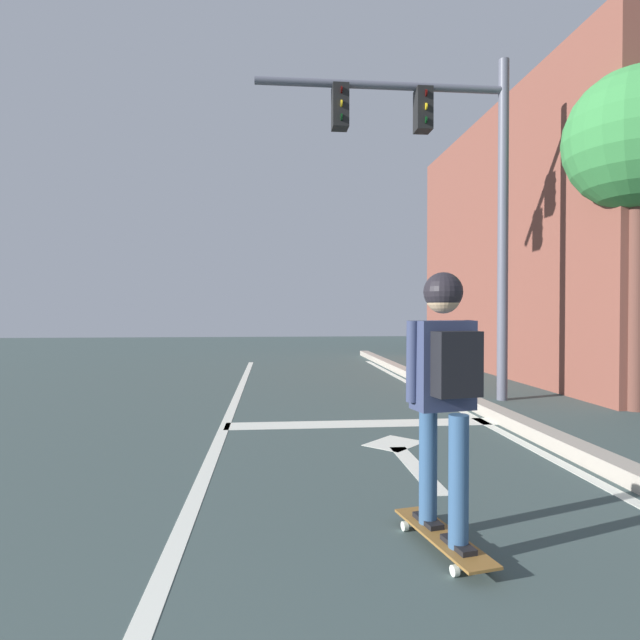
{
  "coord_description": "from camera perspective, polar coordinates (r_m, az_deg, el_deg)",
  "views": [
    {
      "loc": [
        0.52,
        1.87,
        1.38
      ],
      "look_at": [
        1.05,
        7.64,
        1.28
      ],
      "focal_mm": 29.32,
      "sensor_mm": 36.0,
      "label": 1
    }
  ],
  "objects": [
    {
      "name": "roadside_tree",
      "position": [
        8.75,
        31.31,
        16.11
      ],
      "size": [
        1.93,
        1.93,
        4.72
      ],
      "color": "brown",
      "rests_on": "ground"
    },
    {
      "name": "stop_bar",
      "position": [
        6.54,
        4.62,
        -11.2
      ],
      "size": [
        3.33,
        0.4,
        0.01
      ],
      "primitive_type": "cube",
      "color": "silver",
      "rests_on": "ground"
    },
    {
      "name": "skateboard",
      "position": [
        3.35,
        13.19,
        -22.05
      ],
      "size": [
        0.37,
        0.89,
        0.09
      ],
      "color": "brown",
      "rests_on": "ground"
    },
    {
      "name": "lane_line_center",
      "position": [
        4.39,
        -12.99,
        -17.34
      ],
      "size": [
        0.12,
        20.0,
        0.01
      ],
      "primitive_type": "cube",
      "color": "silver",
      "rests_on": "ground"
    },
    {
      "name": "curb_strip",
      "position": [
        5.19,
        29.32,
        -13.78
      ],
      "size": [
        0.24,
        24.0,
        0.14
      ],
      "primitive_type": "cube",
      "color": "#A1988A",
      "rests_on": "ground"
    },
    {
      "name": "traffic_signal_mast",
      "position": [
        8.51,
        13.13,
        16.22
      ],
      "size": [
        3.89,
        0.34,
        5.25
      ],
      "color": "#565866",
      "rests_on": "ground"
    },
    {
      "name": "lane_line_curbside",
      "position": [
        5.08,
        26.91,
        -14.89
      ],
      "size": [
        0.12,
        20.0,
        0.01
      ],
      "primitive_type": "cube",
      "color": "silver",
      "rests_on": "ground"
    },
    {
      "name": "lane_arrow_stem",
      "position": [
        4.85,
        10.47,
        -15.56
      ],
      "size": [
        0.16,
        1.4,
        0.01
      ],
      "primitive_type": "cube",
      "color": "silver",
      "rests_on": "ground"
    },
    {
      "name": "skater",
      "position": [
        3.09,
        13.44,
        -5.61
      ],
      "size": [
        0.42,
        0.59,
        1.52
      ],
      "color": "#2F5077",
      "rests_on": "skateboard"
    },
    {
      "name": "lane_arrow_head",
      "position": [
        5.64,
        8.07,
        -13.18
      ],
      "size": [
        0.71,
        0.71,
        0.01
      ],
      "primitive_type": "cube",
      "rotation": [
        0.0,
        0.0,
        0.79
      ],
      "color": "silver",
      "rests_on": "ground"
    }
  ]
}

